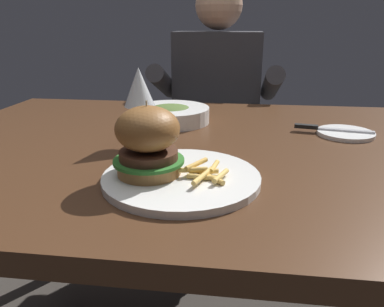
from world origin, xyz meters
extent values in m
cube|color=#472B19|center=(0.00, 0.00, 0.72)|extent=(1.38, 0.96, 0.04)
cylinder|color=#472B19|center=(-0.63, 0.42, 0.35)|extent=(0.06, 0.06, 0.70)
cylinder|color=#472B19|center=(0.63, 0.42, 0.35)|extent=(0.06, 0.06, 0.70)
cylinder|color=white|center=(0.00, -0.23, 0.75)|extent=(0.29, 0.29, 0.01)
cylinder|color=#9E6B38|center=(-0.06, -0.24, 0.77)|extent=(0.11, 0.11, 0.02)
cylinder|color=#2D7028|center=(-0.06, -0.24, 0.78)|extent=(0.13, 0.13, 0.01)
cylinder|color=#4C2D1E|center=(-0.06, -0.24, 0.79)|extent=(0.11, 0.11, 0.02)
ellipsoid|color=brown|center=(-0.06, -0.24, 0.84)|extent=(0.11, 0.11, 0.08)
cylinder|color=#CCB78C|center=(-0.06, -0.24, 0.86)|extent=(0.00, 0.00, 0.05)
cylinder|color=#EABC5B|center=(0.04, -0.25, 0.76)|extent=(0.06, 0.01, 0.01)
cylinder|color=#EABC5B|center=(0.05, -0.25, 0.76)|extent=(0.06, 0.06, 0.01)
cylinder|color=#EABC5B|center=(0.04, -0.23, 0.76)|extent=(0.05, 0.01, 0.01)
cylinder|color=#EABC5B|center=(0.02, -0.24, 0.77)|extent=(0.06, 0.02, 0.01)
cylinder|color=#EABC5B|center=(0.04, -0.26, 0.76)|extent=(0.03, 0.07, 0.01)
cylinder|color=#EABC5B|center=(0.07, -0.25, 0.76)|extent=(0.03, 0.05, 0.01)
cylinder|color=gold|center=(0.03, -0.22, 0.77)|extent=(0.04, 0.06, 0.01)
cylinder|color=#E0B251|center=(0.06, -0.21, 0.76)|extent=(0.02, 0.05, 0.01)
cylinder|color=silver|center=(-0.13, -0.03, 0.74)|extent=(0.06, 0.06, 0.00)
cylinder|color=silver|center=(-0.13, -0.03, 0.79)|extent=(0.01, 0.01, 0.09)
cone|color=silver|center=(-0.13, -0.03, 0.88)|extent=(0.07, 0.07, 0.09)
cylinder|color=white|center=(0.37, 0.12, 0.74)|extent=(0.14, 0.14, 0.01)
cube|color=silver|center=(0.37, 0.12, 0.75)|extent=(0.14, 0.04, 0.00)
cube|color=black|center=(0.28, 0.13, 0.76)|extent=(0.06, 0.03, 0.01)
cylinder|color=white|center=(-0.10, 0.19, 0.76)|extent=(0.22, 0.22, 0.04)
ellipsoid|color=#4C662D|center=(-0.10, 0.19, 0.78)|extent=(0.12, 0.12, 0.02)
cube|color=#282833|center=(0.00, 0.76, 0.23)|extent=(0.30, 0.22, 0.46)
cube|color=#333338|center=(0.00, 0.76, 0.72)|extent=(0.36, 0.20, 0.52)
sphere|color=tan|center=(0.00, 0.76, 1.08)|extent=(0.19, 0.19, 0.19)
cylinder|color=#333338|center=(-0.22, 0.68, 0.78)|extent=(0.07, 0.34, 0.18)
cylinder|color=#333338|center=(0.22, 0.68, 0.78)|extent=(0.07, 0.34, 0.18)
camera|label=1|loc=(0.10, -0.85, 1.01)|focal=35.00mm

